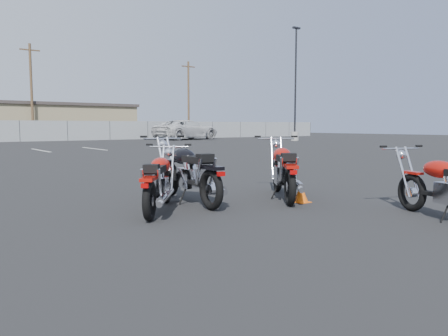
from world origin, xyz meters
TOP-DOWN VIEW (x-y plane):
  - ground at (0.00, 0.00)m, footprint 120.00×120.00m
  - motorcycle_front_red at (-0.88, 0.86)m, footprint 1.64×1.89m
  - motorcycle_second_black at (-0.08, 1.25)m, footprint 0.92×2.38m
  - motorcycle_third_red at (1.59, 0.59)m, footprint 1.75×2.14m
  - training_cone_near at (1.54, 0.11)m, footprint 0.28×0.28m
  - light_pole_east at (24.65, 22.87)m, footprint 0.80×0.70m
  - tan_building_east at (10.00, 44.00)m, footprint 14.40×9.40m
  - utility_pole_c at (6.00, 39.00)m, footprint 1.80×0.24m
  - utility_pole_d at (24.00, 40.00)m, footprint 1.80×0.24m
  - white_van at (18.45, 31.51)m, footprint 4.87×8.46m

SIDE VIEW (x-z plane):
  - ground at x=0.00m, z-range 0.00..0.00m
  - training_cone_near at x=1.54m, z-range 0.00..0.33m
  - motorcycle_front_red at x=-0.88m, z-range -0.05..0.99m
  - motorcycle_third_red at x=1.59m, z-range -0.05..1.10m
  - motorcycle_second_black at x=-0.08m, z-range -0.05..1.11m
  - white_van at x=18.45m, z-range 0.00..3.02m
  - tan_building_east at x=10.00m, z-range 0.01..3.71m
  - light_pole_east at x=24.65m, z-range -2.43..7.64m
  - utility_pole_c at x=6.00m, z-range 0.19..9.19m
  - utility_pole_d at x=24.00m, z-range 0.19..9.19m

